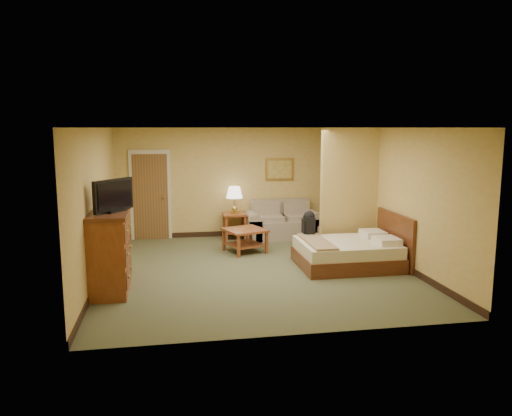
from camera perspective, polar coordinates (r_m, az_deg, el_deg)
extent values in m
plane|color=#505436|center=(9.31, -0.20, -7.04)|extent=(6.00, 6.00, 0.00)
plane|color=white|center=(8.94, -0.20, 9.17)|extent=(6.00, 6.00, 0.00)
cube|color=tan|center=(11.98, -2.63, 2.93)|extent=(5.50, 0.02, 2.60)
cube|color=tan|center=(8.99, -17.74, 0.42)|extent=(0.02, 6.00, 2.60)
cube|color=tan|center=(9.88, 15.73, 1.26)|extent=(0.02, 6.00, 2.60)
cube|color=tan|center=(10.49, 10.59, 1.89)|extent=(1.20, 0.15, 2.60)
cube|color=beige|center=(11.89, -11.97, 1.48)|extent=(0.94, 0.06, 2.10)
cube|color=brown|center=(11.88, -11.96, 1.23)|extent=(0.80, 0.04, 2.00)
cylinder|color=#B89A43|center=(11.82, -10.52, 1.24)|extent=(0.04, 0.12, 0.04)
cube|color=black|center=(12.17, -2.58, -2.89)|extent=(5.50, 0.02, 0.12)
cube|color=gray|center=(11.88, 3.13, -2.40)|extent=(1.46, 0.78, 0.44)
cube|color=gray|center=(12.13, 2.79, -0.02)|extent=(1.46, 0.19, 0.46)
cube|color=gray|center=(11.74, -0.33, -2.40)|extent=(0.31, 0.78, 0.49)
cube|color=gray|center=(12.06, 6.51, -2.15)|extent=(0.31, 0.78, 0.49)
cube|color=brown|center=(11.74, -2.47, -0.73)|extent=(0.55, 0.55, 0.04)
cube|color=brown|center=(11.81, -2.45, -2.73)|extent=(0.46, 0.46, 0.03)
cube|color=brown|center=(11.55, -3.40, -2.43)|extent=(0.06, 0.06, 0.56)
cube|color=brown|center=(11.61, -1.24, -2.35)|extent=(0.06, 0.06, 0.56)
cube|color=brown|center=(11.98, -3.64, -2.01)|extent=(0.06, 0.06, 0.56)
cube|color=brown|center=(12.03, -1.55, -1.94)|extent=(0.06, 0.06, 0.56)
cylinder|color=#B89A43|center=(11.73, -2.47, -0.52)|extent=(0.19, 0.19, 0.04)
cylinder|color=#B89A43|center=(11.69, -2.48, 0.67)|extent=(0.03, 0.03, 0.32)
cone|color=white|center=(11.66, -2.49, 1.82)|extent=(0.39, 0.39, 0.27)
cube|color=brown|center=(10.48, -1.28, -2.53)|extent=(0.99, 0.99, 0.04)
cube|color=brown|center=(10.55, -1.27, -4.18)|extent=(0.85, 0.85, 0.03)
cube|color=brown|center=(10.17, -2.84, -4.31)|extent=(0.06, 0.06, 0.46)
cube|color=brown|center=(10.90, 0.18, -3.37)|extent=(0.06, 0.06, 0.46)
cube|color=#B78E3F|center=(12.13, 2.70, 4.43)|extent=(0.70, 0.03, 0.54)
cube|color=#AE8535|center=(12.11, 2.73, 4.42)|extent=(0.58, 0.02, 0.43)
cube|color=brown|center=(8.26, -16.39, -5.09)|extent=(0.57, 1.13, 1.24)
cube|color=#4F2512|center=(8.13, -16.60, -0.65)|extent=(0.64, 1.22, 0.06)
cube|color=black|center=(8.11, -15.91, -0.30)|extent=(0.39, 0.42, 0.03)
cube|color=black|center=(8.07, -15.99, 1.42)|extent=(0.54, 0.72, 0.50)
cube|color=#4F2512|center=(9.63, 10.28, -5.81)|extent=(1.81, 1.45, 0.27)
cube|color=#EFE7C3|center=(9.57, 10.33, -4.40)|extent=(1.75, 1.39, 0.22)
cube|color=#4F2512|center=(9.91, 15.57, -3.42)|extent=(0.06, 1.54, 0.99)
cube|color=white|center=(9.49, 14.71, -3.66)|extent=(0.41, 0.50, 0.13)
cube|color=white|center=(10.05, 13.21, -2.89)|extent=(0.41, 0.50, 0.13)
cube|color=olive|center=(9.35, 6.96, -3.83)|extent=(0.41, 1.35, 0.05)
cube|color=black|center=(9.95, 6.09, -2.03)|extent=(0.19, 0.29, 0.37)
sphere|color=black|center=(9.92, 6.11, -0.97)|extent=(0.22, 0.22, 0.22)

